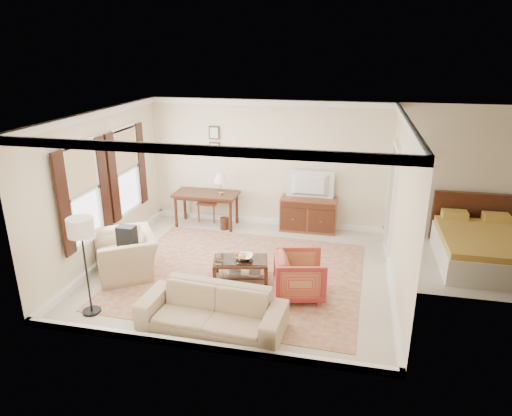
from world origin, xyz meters
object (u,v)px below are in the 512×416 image
at_px(coffee_table, 241,264).
at_px(striped_armchair, 300,274).
at_px(tv, 310,177).
at_px(sideboard, 308,214).
at_px(club_armchair, 126,248).
at_px(writing_desk, 206,197).
at_px(sofa, 212,304).

xyz_separation_m(coffee_table, striped_armchair, (1.10, -0.34, 0.11)).
bearing_deg(tv, coffee_table, 70.24).
relative_size(sideboard, club_armchair, 1.07).
distance_m(writing_desk, sideboard, 2.38).
bearing_deg(tv, club_armchair, 42.59).
xyz_separation_m(writing_desk, tv, (2.36, 0.17, 0.59)).
bearing_deg(sideboard, striped_armchair, -86.70).
height_order(writing_desk, striped_armchair, striped_armchair).
relative_size(striped_armchair, sofa, 0.39).
xyz_separation_m(sideboard, sofa, (-0.97, -4.18, 0.03)).
relative_size(tv, striped_armchair, 1.21).
bearing_deg(writing_desk, tv, 4.24).
distance_m(sideboard, coffee_table, 2.77).
bearing_deg(club_armchair, sofa, 21.64).
distance_m(writing_desk, tv, 2.43).
xyz_separation_m(writing_desk, sofa, (1.38, -3.98, -0.27)).
bearing_deg(coffee_table, sideboard, 70.38).
relative_size(striped_armchair, club_armchair, 0.71).
bearing_deg(striped_armchair, sideboard, -9.25).
relative_size(writing_desk, club_armchair, 1.24).
height_order(writing_desk, coffee_table, writing_desk).
xyz_separation_m(writing_desk, striped_armchair, (2.53, -2.76, -0.27)).
bearing_deg(striped_armchair, writing_desk, 29.95).
distance_m(writing_desk, coffee_table, 2.83).
distance_m(sideboard, striped_armchair, 2.96).
xyz_separation_m(tv, coffee_table, (-0.93, -2.59, -0.97)).
xyz_separation_m(sideboard, striped_armchair, (0.17, -2.95, 0.03)).
relative_size(coffee_table, striped_armchair, 1.27).
height_order(writing_desk, sideboard, writing_desk).
height_order(tv, coffee_table, tv).
bearing_deg(writing_desk, sideboard, 4.72).
relative_size(coffee_table, club_armchair, 0.90).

